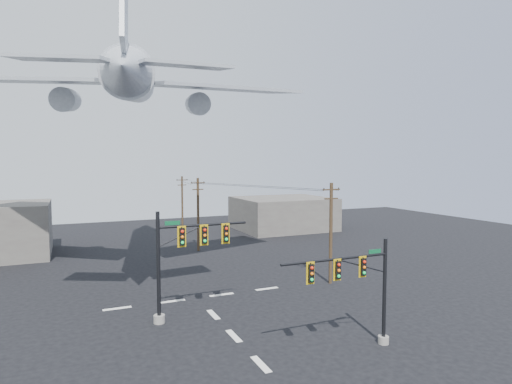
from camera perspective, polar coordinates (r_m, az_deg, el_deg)
name	(u,v)px	position (r m, az deg, el deg)	size (l,w,h in m)	color
ground	(261,364)	(24.19, 0.66, -21.99)	(120.00, 120.00, 0.00)	black
lane_markings	(226,328)	(28.71, -3.97, -17.65)	(14.00, 21.20, 0.01)	white
signal_mast_near	(361,288)	(25.29, 13.79, -12.29)	(7.07, 0.68, 6.21)	gray
signal_mast_far	(182,259)	(29.24, -9.89, -8.79)	(6.52, 0.81, 7.40)	gray
utility_pole_a	(331,231)	(37.87, 9.95, -5.15)	(1.77, 0.29, 8.82)	#45321D
utility_pole_b	(198,213)	(51.41, -7.73, -2.77)	(1.77, 0.33, 8.74)	#45321D
utility_pole_c	(182,202)	(66.44, -9.81, -1.39)	(1.73, 0.29, 8.45)	#45321D
power_lines	(221,184)	(50.21, -4.73, 1.09)	(8.32, 33.15, 0.21)	black
airliner	(134,82)	(41.53, -16.00, 13.87)	(31.57, 33.64, 8.82)	silver
building_right	(283,213)	(67.84, 3.59, -2.86)	(14.00, 12.00, 5.00)	#67635B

